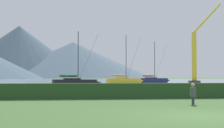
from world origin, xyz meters
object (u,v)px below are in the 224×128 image
Objects in this scene: sailboat_slip_3 at (124,80)px; sailboat_slip_8 at (75,82)px; person_seated_viewer at (193,93)px; sailboat_slip_1 at (153,80)px; dock_crane at (196,60)px.

sailboat_slip_3 is 1.24× the size of sailboat_slip_8.
sailboat_slip_8 reaches higher than person_seated_viewer.
person_seated_viewer is at bearing -103.43° from sailboat_slip_3.
sailboat_slip_8 is at bearing 116.33° from person_seated_viewer.
sailboat_slip_8 is 38.02m from person_seated_viewer.
sailboat_slip_8 is (-11.68, -21.06, -0.07)m from sailboat_slip_3.
sailboat_slip_3 is (-9.57, -9.96, 0.01)m from sailboat_slip_1.
sailboat_slip_3 reaches higher than sailboat_slip_1.
sailboat_slip_1 is 1.20× the size of sailboat_slip_8.
sailboat_slip_3 is at bearing 149.53° from dock_crane.
dock_crane is at bearing 84.57° from person_seated_viewer.
sailboat_slip_3 is at bearing -137.08° from sailboat_slip_1.
person_seated_viewer is (-4.82, -58.45, -0.08)m from sailboat_slip_3.
person_seated_viewer is 53.70m from dock_crane.
sailboat_slip_8 is at bearing -127.73° from sailboat_slip_3.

